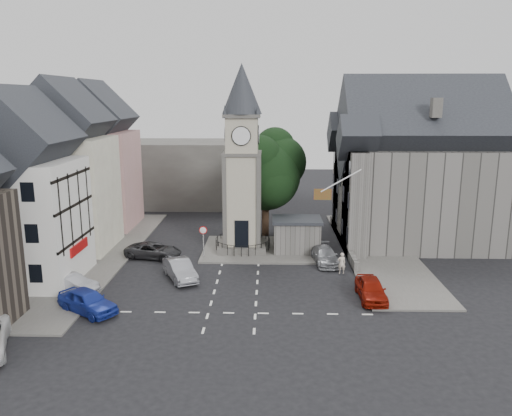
{
  "coord_description": "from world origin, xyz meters",
  "views": [
    {
      "loc": [
        2.3,
        -34.98,
        13.41
      ],
      "look_at": [
        1.27,
        5.0,
        4.54
      ],
      "focal_mm": 35.0,
      "sensor_mm": 36.0,
      "label": 1
    }
  ],
  "objects_px": {
    "car_west_blue": "(87,301)",
    "clock_tower": "(242,160)",
    "stone_shelter": "(297,235)",
    "car_east_red": "(371,289)",
    "pedestrian": "(342,263)"
  },
  "relations": [
    {
      "from": "pedestrian",
      "to": "clock_tower",
      "type": "bearing_deg",
      "value": -39.38
    },
    {
      "from": "car_west_blue",
      "to": "pedestrian",
      "type": "relative_size",
      "value": 2.62
    },
    {
      "from": "clock_tower",
      "to": "car_east_red",
      "type": "bearing_deg",
      "value": -49.8
    },
    {
      "from": "car_west_blue",
      "to": "car_east_red",
      "type": "height_order",
      "value": "car_west_blue"
    },
    {
      "from": "stone_shelter",
      "to": "car_east_red",
      "type": "xyz_separation_m",
      "value": [
        4.49,
        -10.5,
        -0.81
      ]
    },
    {
      "from": "clock_tower",
      "to": "pedestrian",
      "type": "bearing_deg",
      "value": -36.83
    },
    {
      "from": "clock_tower",
      "to": "car_east_red",
      "type": "distance_m",
      "value": 16.17
    },
    {
      "from": "car_east_red",
      "to": "pedestrian",
      "type": "relative_size",
      "value": 2.53
    },
    {
      "from": "clock_tower",
      "to": "pedestrian",
      "type": "height_order",
      "value": "clock_tower"
    },
    {
      "from": "stone_shelter",
      "to": "car_east_red",
      "type": "distance_m",
      "value": 11.45
    },
    {
      "from": "stone_shelter",
      "to": "car_east_red",
      "type": "bearing_deg",
      "value": -66.85
    },
    {
      "from": "car_west_blue",
      "to": "clock_tower",
      "type": "bearing_deg",
      "value": -0.07
    },
    {
      "from": "car_west_blue",
      "to": "pedestrian",
      "type": "xyz_separation_m",
      "value": [
        17.2,
        7.59,
        0.09
      ]
    },
    {
      "from": "clock_tower",
      "to": "stone_shelter",
      "type": "bearing_deg",
      "value": -5.84
    },
    {
      "from": "stone_shelter",
      "to": "pedestrian",
      "type": "height_order",
      "value": "stone_shelter"
    }
  ]
}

